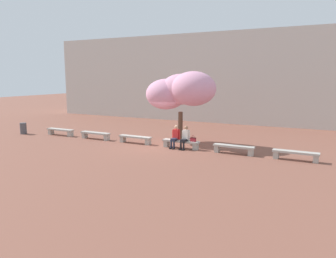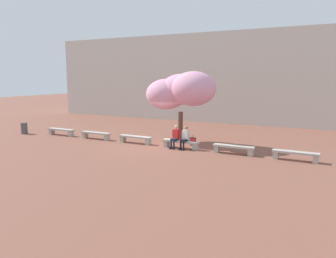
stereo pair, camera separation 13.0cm
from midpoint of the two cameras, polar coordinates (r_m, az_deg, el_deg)
name	(u,v)px [view 2 (the right image)]	position (r m, az deg, el deg)	size (l,w,h in m)	color
ground_plane	(157,146)	(19.08, -1.69, -2.92)	(100.00, 100.00, 0.00)	brown
building_facade	(225,78)	(30.40, 10.07, 8.75)	(34.45, 4.00, 7.74)	beige
stone_bench_west_end	(61,131)	(23.56, -17.98, -0.29)	(2.13, 0.44, 0.45)	#ADA89E
stone_bench_near_west	(96,134)	(21.54, -12.30, -0.90)	(2.13, 0.44, 0.45)	#ADA89E
stone_bench_center	(135,138)	(19.78, -5.53, -1.61)	(2.13, 0.44, 0.45)	#ADA89E
stone_bench_near_east	(181,143)	(18.34, 2.43, -2.41)	(2.13, 0.44, 0.45)	#ADA89E
stone_bench_east_end	(233,148)	(17.32, 11.54, -3.27)	(2.13, 0.44, 0.45)	#ADA89E
stone_bench_far_east	(295,154)	(16.79, 21.52, -4.12)	(2.13, 0.44, 0.45)	#ADA89E
person_seated_left	(175,136)	(18.35, 1.51, -1.18)	(0.51, 0.71, 1.29)	black
person_seated_right	(185,137)	(18.11, 3.20, -1.33)	(0.51, 0.71, 1.29)	black
handbag	(193,139)	(17.98, 4.58, -1.80)	(0.30, 0.15, 0.34)	#A3232D
cherry_tree_main	(181,91)	(19.63, 2.39, 6.65)	(4.45, 2.61, 4.29)	#513828
trash_bin	(24,128)	(25.14, -23.63, 0.13)	(0.44, 0.44, 0.78)	#4C4C51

